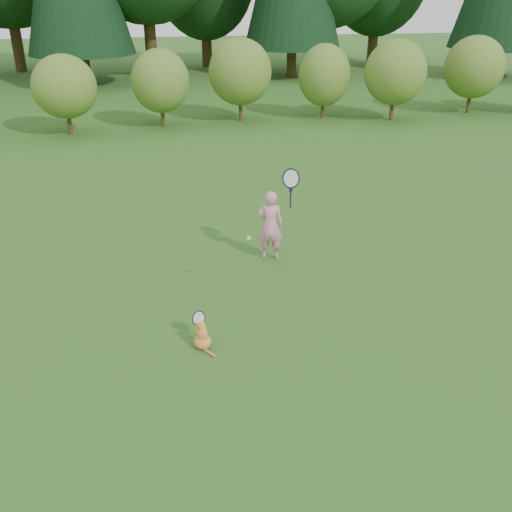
{
  "coord_description": "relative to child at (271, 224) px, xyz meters",
  "views": [
    {
      "loc": [
        -1.14,
        -7.37,
        4.71
      ],
      "look_at": [
        0.2,
        0.8,
        0.7
      ],
      "focal_mm": 40.0,
      "sensor_mm": 36.0,
      "label": 1
    }
  ],
  "objects": [
    {
      "name": "cat",
      "position": [
        -1.49,
        -2.69,
        -0.48
      ],
      "size": [
        0.34,
        0.56,
        0.57
      ],
      "rotation": [
        0.0,
        0.0,
        0.15
      ],
      "color": "#C57D26",
      "rests_on": "ground"
    },
    {
      "name": "tennis_ball",
      "position": [
        -0.63,
        -1.46,
        0.4
      ],
      "size": [
        0.08,
        0.08,
        0.08
      ],
      "color": "#B1EA1B",
      "rests_on": "ground"
    },
    {
      "name": "child",
      "position": [
        0.0,
        0.0,
        0.0
      ],
      "size": [
        0.76,
        0.46,
        1.98
      ],
      "rotation": [
        0.0,
        0.0,
        2.94
      ],
      "color": "pink",
      "rests_on": "ground"
    },
    {
      "name": "shrub_row",
      "position": [
        -0.69,
        10.89,
        0.71
      ],
      "size": [
        28.0,
        3.0,
        2.8
      ],
      "primitive_type": null,
      "color": "#436C21",
      "rests_on": "ground"
    },
    {
      "name": "ground",
      "position": [
        -0.69,
        -2.11,
        -0.69
      ],
      "size": [
        100.0,
        100.0,
        0.0
      ],
      "primitive_type": "plane",
      "color": "#255016",
      "rests_on": "ground"
    }
  ]
}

